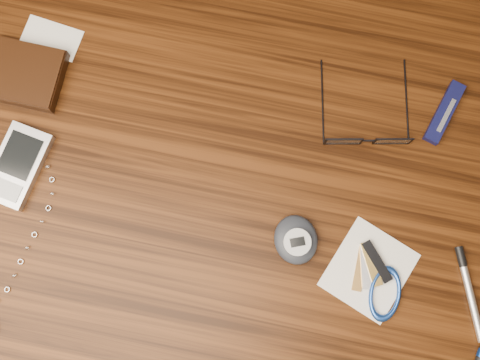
% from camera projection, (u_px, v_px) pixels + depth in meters
% --- Properties ---
extents(ground, '(3.80, 3.80, 0.00)m').
position_uv_depth(ground, '(200.00, 232.00, 1.54)').
color(ground, '#472814').
rests_on(ground, ground).
extents(desk, '(1.00, 0.70, 0.75)m').
position_uv_depth(desk, '(171.00, 193.00, 0.90)').
color(desk, '#3C1C09').
rests_on(desk, ground).
extents(wallet_and_card, '(0.12, 0.13, 0.02)m').
position_uv_depth(wallet_and_card, '(23.00, 73.00, 0.82)').
color(wallet_and_card, black).
rests_on(wallet_and_card, desk).
extents(eyeglasses, '(0.14, 0.14, 0.03)m').
position_uv_depth(eyeglasses, '(368.00, 136.00, 0.80)').
color(eyeglasses, black).
rests_on(eyeglasses, desk).
extents(pda_phone, '(0.07, 0.12, 0.02)m').
position_uv_depth(pda_phone, '(17.00, 166.00, 0.80)').
color(pda_phone, '#B2B1B5').
rests_on(pda_phone, desk).
extents(pedometer, '(0.08, 0.08, 0.03)m').
position_uv_depth(pedometer, '(296.00, 240.00, 0.78)').
color(pedometer, '#21232D').
rests_on(pedometer, desk).
extents(notepad_keys, '(0.13, 0.13, 0.01)m').
position_uv_depth(notepad_keys, '(377.00, 282.00, 0.77)').
color(notepad_keys, white).
rests_on(notepad_keys, desk).
extents(pocket_knife, '(0.05, 0.09, 0.01)m').
position_uv_depth(pocket_knife, '(444.00, 113.00, 0.81)').
color(pocket_knife, '#0C0E3D').
rests_on(pocket_knife, desk).
extents(silver_pen, '(0.06, 0.12, 0.01)m').
position_uv_depth(silver_pen, '(468.00, 286.00, 0.77)').
color(silver_pen, silver).
rests_on(silver_pen, desk).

